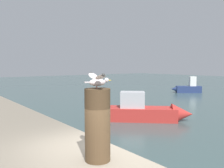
{
  "coord_description": "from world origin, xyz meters",
  "views": [
    {
      "loc": [
        2.81,
        -2.38,
        3.09
      ],
      "look_at": [
        0.13,
        -0.32,
        2.82
      ],
      "focal_mm": 38.4,
      "sensor_mm": 36.0,
      "label": 1
    }
  ],
  "objects_px": {
    "seagull": "(98,80)",
    "boat_red": "(147,111)",
    "mooring_post": "(98,125)",
    "boat_navy": "(187,88)"
  },
  "relations": [
    {
      "from": "mooring_post",
      "to": "boat_navy",
      "type": "relative_size",
      "value": 0.33
    },
    {
      "from": "mooring_post",
      "to": "boat_red",
      "type": "relative_size",
      "value": 0.22
    },
    {
      "from": "seagull",
      "to": "boat_red",
      "type": "distance_m",
      "value": 10.36
    },
    {
      "from": "mooring_post",
      "to": "seagull",
      "type": "xyz_separation_m",
      "value": [
        0.0,
        0.0,
        0.62
      ]
    },
    {
      "from": "mooring_post",
      "to": "boat_navy",
      "type": "xyz_separation_m",
      "value": [
        -13.08,
        20.74,
        -1.73
      ]
    },
    {
      "from": "mooring_post",
      "to": "boat_navy",
      "type": "bearing_deg",
      "value": 122.24
    },
    {
      "from": "mooring_post",
      "to": "seagull",
      "type": "relative_size",
      "value": 1.67
    },
    {
      "from": "mooring_post",
      "to": "seagull",
      "type": "height_order",
      "value": "seagull"
    },
    {
      "from": "seagull",
      "to": "boat_red",
      "type": "relative_size",
      "value": 0.13
    },
    {
      "from": "seagull",
      "to": "boat_red",
      "type": "height_order",
      "value": "seagull"
    }
  ]
}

